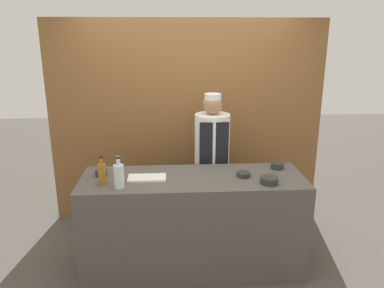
{
  "coord_description": "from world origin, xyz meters",
  "views": [
    {
      "loc": [
        -0.21,
        -3.24,
        2.23
      ],
      "look_at": [
        0.0,
        0.14,
        1.23
      ],
      "focal_mm": 35.0,
      "sensor_mm": 36.0,
      "label": 1
    }
  ],
  "objects_px": {
    "sauce_bowl_green": "(101,172)",
    "sauce_bowl_brown": "(269,180)",
    "sauce_bowl_orange": "(277,165)",
    "bottle_amber": "(102,173)",
    "sauce_bowl_white": "(243,174)",
    "bottle_clear": "(119,175)",
    "cutting_board": "(147,178)",
    "chef_center": "(212,162)"
  },
  "relations": [
    {
      "from": "bottle_amber",
      "to": "chef_center",
      "type": "relative_size",
      "value": 0.16
    },
    {
      "from": "cutting_board",
      "to": "bottle_amber",
      "type": "relative_size",
      "value": 1.34
    },
    {
      "from": "sauce_bowl_orange",
      "to": "sauce_bowl_brown",
      "type": "bearing_deg",
      "value": -115.39
    },
    {
      "from": "sauce_bowl_green",
      "to": "bottle_clear",
      "type": "relative_size",
      "value": 0.39
    },
    {
      "from": "bottle_amber",
      "to": "sauce_bowl_orange",
      "type": "bearing_deg",
      "value": 10.36
    },
    {
      "from": "sauce_bowl_orange",
      "to": "sauce_bowl_green",
      "type": "xyz_separation_m",
      "value": [
        -1.7,
        -0.09,
        0.0
      ]
    },
    {
      "from": "sauce_bowl_orange",
      "to": "sauce_bowl_green",
      "type": "bearing_deg",
      "value": -176.84
    },
    {
      "from": "cutting_board",
      "to": "sauce_bowl_orange",
      "type": "bearing_deg",
      "value": 8.97
    },
    {
      "from": "bottle_amber",
      "to": "chef_center",
      "type": "bearing_deg",
      "value": 35.2
    },
    {
      "from": "sauce_bowl_orange",
      "to": "bottle_amber",
      "type": "xyz_separation_m",
      "value": [
        -1.65,
        -0.3,
        0.07
      ]
    },
    {
      "from": "sauce_bowl_orange",
      "to": "sauce_bowl_brown",
      "type": "height_order",
      "value": "same"
    },
    {
      "from": "sauce_bowl_brown",
      "to": "cutting_board",
      "type": "distance_m",
      "value": 1.11
    },
    {
      "from": "sauce_bowl_green",
      "to": "sauce_bowl_brown",
      "type": "bearing_deg",
      "value": -10.45
    },
    {
      "from": "bottle_clear",
      "to": "sauce_bowl_green",
      "type": "bearing_deg",
      "value": 125.42
    },
    {
      "from": "sauce_bowl_orange",
      "to": "chef_center",
      "type": "xyz_separation_m",
      "value": [
        -0.6,
        0.44,
        -0.11
      ]
    },
    {
      "from": "sauce_bowl_brown",
      "to": "chef_center",
      "type": "height_order",
      "value": "chef_center"
    },
    {
      "from": "sauce_bowl_orange",
      "to": "sauce_bowl_brown",
      "type": "xyz_separation_m",
      "value": [
        -0.18,
        -0.38,
        0.0
      ]
    },
    {
      "from": "bottle_amber",
      "to": "chef_center",
      "type": "height_order",
      "value": "chef_center"
    },
    {
      "from": "sauce_bowl_green",
      "to": "chef_center",
      "type": "distance_m",
      "value": 1.23
    },
    {
      "from": "sauce_bowl_brown",
      "to": "bottle_amber",
      "type": "xyz_separation_m",
      "value": [
        -1.47,
        0.07,
        0.07
      ]
    },
    {
      "from": "sauce_bowl_white",
      "to": "chef_center",
      "type": "bearing_deg",
      "value": 109.44
    },
    {
      "from": "bottle_clear",
      "to": "chef_center",
      "type": "distance_m",
      "value": 1.24
    },
    {
      "from": "sauce_bowl_orange",
      "to": "sauce_bowl_white",
      "type": "height_order",
      "value": "sauce_bowl_orange"
    },
    {
      "from": "bottle_clear",
      "to": "chef_center",
      "type": "height_order",
      "value": "chef_center"
    },
    {
      "from": "sauce_bowl_green",
      "to": "bottle_amber",
      "type": "distance_m",
      "value": 0.22
    },
    {
      "from": "sauce_bowl_brown",
      "to": "sauce_bowl_white",
      "type": "distance_m",
      "value": 0.27
    },
    {
      "from": "sauce_bowl_brown",
      "to": "chef_center",
      "type": "xyz_separation_m",
      "value": [
        -0.42,
        0.82,
        -0.11
      ]
    },
    {
      "from": "sauce_bowl_orange",
      "to": "bottle_clear",
      "type": "distance_m",
      "value": 1.55
    },
    {
      "from": "cutting_board",
      "to": "bottle_amber",
      "type": "height_order",
      "value": "bottle_amber"
    },
    {
      "from": "sauce_bowl_green",
      "to": "bottle_clear",
      "type": "xyz_separation_m",
      "value": [
        0.21,
        -0.29,
        0.08
      ]
    },
    {
      "from": "sauce_bowl_white",
      "to": "bottle_amber",
      "type": "distance_m",
      "value": 1.29
    },
    {
      "from": "sauce_bowl_brown",
      "to": "bottle_amber",
      "type": "height_order",
      "value": "bottle_amber"
    },
    {
      "from": "sauce_bowl_green",
      "to": "sauce_bowl_white",
      "type": "distance_m",
      "value": 1.33
    },
    {
      "from": "sauce_bowl_brown",
      "to": "bottle_amber",
      "type": "distance_m",
      "value": 1.48
    },
    {
      "from": "sauce_bowl_green",
      "to": "cutting_board",
      "type": "height_order",
      "value": "sauce_bowl_green"
    },
    {
      "from": "sauce_bowl_green",
      "to": "cutting_board",
      "type": "bearing_deg",
      "value": -13.76
    },
    {
      "from": "sauce_bowl_brown",
      "to": "bottle_clear",
      "type": "xyz_separation_m",
      "value": [
        -1.32,
        -0.01,
        0.08
      ]
    },
    {
      "from": "sauce_bowl_brown",
      "to": "sauce_bowl_orange",
      "type": "bearing_deg",
      "value": 64.61
    },
    {
      "from": "sauce_bowl_green",
      "to": "chef_center",
      "type": "height_order",
      "value": "chef_center"
    },
    {
      "from": "bottle_clear",
      "to": "bottle_amber",
      "type": "bearing_deg",
      "value": 151.91
    },
    {
      "from": "sauce_bowl_brown",
      "to": "bottle_amber",
      "type": "bearing_deg",
      "value": 177.15
    },
    {
      "from": "sauce_bowl_orange",
      "to": "chef_center",
      "type": "distance_m",
      "value": 0.75
    }
  ]
}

